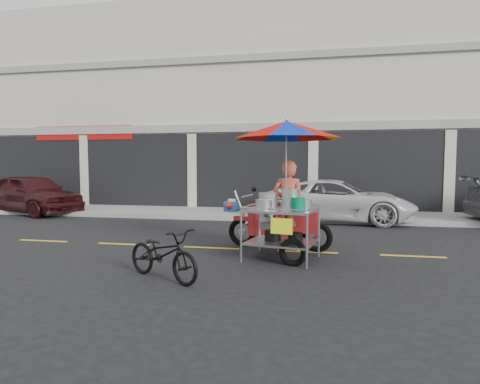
% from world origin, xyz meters
% --- Properties ---
extents(ground, '(90.00, 90.00, 0.00)m').
position_xyz_m(ground, '(0.00, 0.00, 0.00)').
color(ground, black).
extents(sidewalk, '(45.00, 3.00, 0.15)m').
position_xyz_m(sidewalk, '(0.00, 5.50, 0.07)').
color(sidewalk, gray).
rests_on(sidewalk, ground).
extents(shophouse_block, '(36.00, 8.11, 10.40)m').
position_xyz_m(shophouse_block, '(2.82, 10.59, 4.24)').
color(shophouse_block, beige).
rests_on(shophouse_block, ground).
extents(centerline, '(42.00, 0.10, 0.01)m').
position_xyz_m(centerline, '(0.00, 0.00, 0.00)').
color(centerline, gold).
rests_on(centerline, ground).
extents(maroon_sedan, '(4.49, 3.00, 1.42)m').
position_xyz_m(maroon_sedan, '(-9.84, 4.49, 0.71)').
color(maroon_sedan, black).
rests_on(maroon_sedan, ground).
extents(white_pickup, '(4.83, 2.64, 1.28)m').
position_xyz_m(white_pickup, '(0.77, 4.59, 0.64)').
color(white_pickup, silver).
rests_on(white_pickup, ground).
extents(plant_short, '(0.59, 0.59, 1.00)m').
position_xyz_m(plant_short, '(-11.32, 5.71, 0.65)').
color(plant_short, '#264717').
rests_on(plant_short, sidewalk).
extents(near_bicycle, '(1.59, 1.19, 0.80)m').
position_xyz_m(near_bicycle, '(-2.11, -2.38, 0.40)').
color(near_bicycle, black).
rests_on(near_bicycle, ground).
extents(food_vendor_rig, '(2.60, 2.44, 2.62)m').
position_xyz_m(food_vendor_rig, '(-0.42, -0.37, 1.65)').
color(food_vendor_rig, black).
rests_on(food_vendor_rig, ground).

